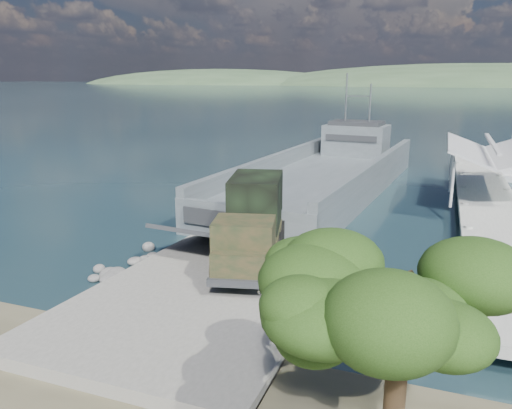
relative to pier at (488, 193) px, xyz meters
The scene contains 10 objects.
ground 22.89m from the pier, 124.71° to the right, with size 1400.00×1400.00×0.00m, color #172F37.
boat_ramp 23.70m from the pier, 123.33° to the right, with size 10.00×18.00×0.50m, color gray.
shoreline_rocks 26.55m from the pier, 136.42° to the right, with size 3.20×5.60×0.90m, color #4D4D4B, non-canonical shape.
distant_headlands 542.50m from the pier, 86.09° to the left, with size 1000.00×240.00×48.00m, color #314B2F, non-canonical shape.
pier is the anchor object (origin of this frame).
landing_craft 13.35m from the pier, 168.06° to the left, with size 12.38×38.07×11.13m.
military_truck 20.59m from the pier, 127.18° to the right, with size 4.85×9.53×4.24m.
soldier 22.59m from the pier, 128.08° to the right, with size 0.59×0.39×1.62m, color black.
sailboat_far 15.80m from the pier, 79.11° to the left, with size 2.31×5.05×5.93m.
overhang_tree 29.02m from the pier, 98.96° to the right, with size 6.47×5.96×5.88m.
Camera 1 is at (9.45, -20.91, 10.01)m, focal length 35.00 mm.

